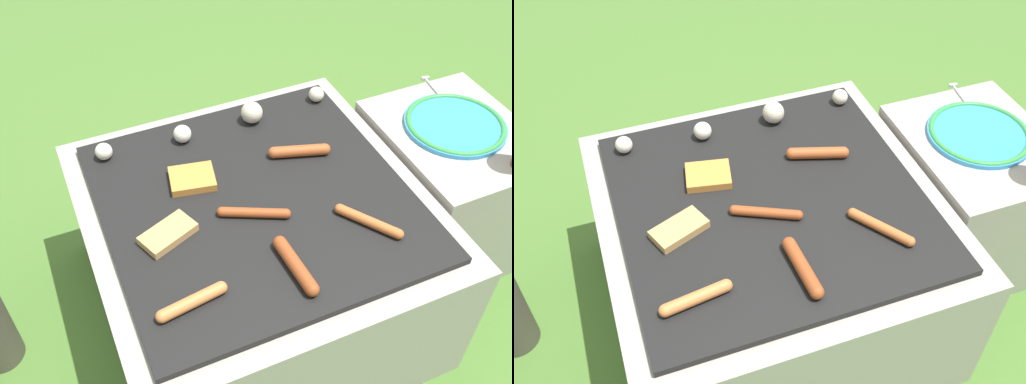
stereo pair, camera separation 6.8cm
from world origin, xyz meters
The scene contains 13 objects.
ground_plane centered at (0.00, 0.00, 0.00)m, with size 14.00×14.00×0.00m, color #47702D.
grill centered at (0.00, 0.00, 0.21)m, with size 0.80×0.80×0.42m.
side_ledge centered at (0.59, 0.01, 0.21)m, with size 0.37×0.45×0.42m.
sausage_front_center centered at (-0.01, -0.23, 0.43)m, with size 0.04×0.17×0.03m.
sausage_mid_right centered at (-0.24, -0.23, 0.43)m, with size 0.16×0.04×0.03m.
sausage_front_left centered at (-0.03, -0.05, 0.43)m, with size 0.15×0.09×0.02m.
sausage_mid_left centered at (0.16, 0.10, 0.43)m, with size 0.15×0.07×0.03m.
sausage_back_center centered at (0.20, -0.18, 0.43)m, with size 0.10×0.14×0.02m.
bread_slice_left centered at (-0.12, 0.11, 0.43)m, with size 0.12×0.11×0.02m.
bread_slice_right centered at (-0.22, -0.03, 0.43)m, with size 0.14×0.11×0.02m.
mushroom_row centered at (0.03, 0.27, 0.44)m, with size 0.64×0.06×0.06m.
plate_colorful centered at (0.59, 0.03, 0.43)m, with size 0.27×0.27×0.02m.
fork_utensil centered at (0.64, 0.18, 0.42)m, with size 0.04×0.17×0.01m.
Camera 1 is at (-0.39, -0.90, 1.42)m, focal length 42.00 mm.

